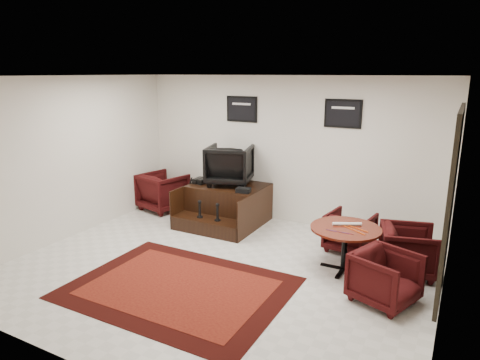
# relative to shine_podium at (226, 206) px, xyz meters

# --- Properties ---
(ground) EXTENTS (6.00, 6.00, 0.00)m
(ground) POSITION_rel_shine_podium_xyz_m (0.91, -1.85, -0.34)
(ground) COLOR silver
(ground) RESTS_ON ground
(room_shell) EXTENTS (6.02, 5.02, 2.81)m
(room_shell) POSITION_rel_shine_podium_xyz_m (1.32, -1.73, 1.45)
(room_shell) COLOR silver
(room_shell) RESTS_ON ground
(area_rug) EXTENTS (2.89, 2.17, 0.01)m
(area_rug) POSITION_rel_shine_podium_xyz_m (0.75, -2.59, -0.33)
(area_rug) COLOR black
(area_rug) RESTS_ON ground
(shine_podium) EXTENTS (1.43, 1.47, 0.73)m
(shine_podium) POSITION_rel_shine_podium_xyz_m (0.00, 0.00, 0.00)
(shine_podium) COLOR black
(shine_podium) RESTS_ON ground
(shine_chair) EXTENTS (1.00, 0.96, 0.84)m
(shine_chair) POSITION_rel_shine_podium_xyz_m (0.00, 0.15, 0.82)
(shine_chair) COLOR black
(shine_chair) RESTS_ON shine_podium
(shoes_pair) EXTENTS (0.22, 0.28, 0.10)m
(shoes_pair) POSITION_rel_shine_podium_xyz_m (-0.54, -0.06, 0.45)
(shoes_pair) COLOR black
(shoes_pair) RESTS_ON shine_podium
(polish_kit) EXTENTS (0.28, 0.21, 0.09)m
(polish_kit) POSITION_rel_shine_podium_xyz_m (0.51, -0.26, 0.44)
(polish_kit) COLOR black
(polish_kit) RESTS_ON shine_podium
(umbrella_black) EXTENTS (0.33, 0.12, 0.90)m
(umbrella_black) POSITION_rel_shine_podium_xyz_m (-0.80, -0.18, 0.11)
(umbrella_black) COLOR black
(umbrella_black) RESTS_ON ground
(umbrella_hooked) EXTENTS (0.30, 0.11, 0.80)m
(umbrella_hooked) POSITION_rel_shine_podium_xyz_m (-0.81, 0.07, 0.06)
(umbrella_hooked) COLOR black
(umbrella_hooked) RESTS_ON ground
(armchair_side) EXTENTS (1.00, 0.96, 0.87)m
(armchair_side) POSITION_rel_shine_podium_xyz_m (-1.59, 0.07, 0.10)
(armchair_side) COLOR black
(armchair_side) RESTS_ON ground
(meeting_table) EXTENTS (1.02, 1.02, 0.67)m
(meeting_table) POSITION_rel_shine_podium_xyz_m (2.57, -0.98, 0.24)
(meeting_table) COLOR #421109
(meeting_table) RESTS_ON ground
(table_chair_back) EXTENTS (0.77, 0.74, 0.71)m
(table_chair_back) POSITION_rel_shine_podium_xyz_m (2.46, -0.22, 0.01)
(table_chair_back) COLOR black
(table_chair_back) RESTS_ON ground
(table_chair_window) EXTENTS (0.87, 0.91, 0.78)m
(table_chair_window) POSITION_rel_shine_podium_xyz_m (3.42, -0.65, 0.05)
(table_chair_window) COLOR black
(table_chair_window) RESTS_ON ground
(table_chair_corner) EXTENTS (0.88, 0.91, 0.74)m
(table_chair_corner) POSITION_rel_shine_podium_xyz_m (3.27, -1.65, 0.03)
(table_chair_corner) COLOR black
(table_chair_corner) RESTS_ON ground
(paper_roll) EXTENTS (0.40, 0.23, 0.05)m
(paper_roll) POSITION_rel_shine_podium_xyz_m (2.57, -0.90, 0.35)
(paper_roll) COLOR silver
(paper_roll) RESTS_ON meeting_table
(table_clutter) EXTENTS (0.56, 0.38, 0.01)m
(table_clutter) POSITION_rel_shine_podium_xyz_m (2.66, -1.04, 0.33)
(table_clutter) COLOR #DA4C0C
(table_clutter) RESTS_ON meeting_table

